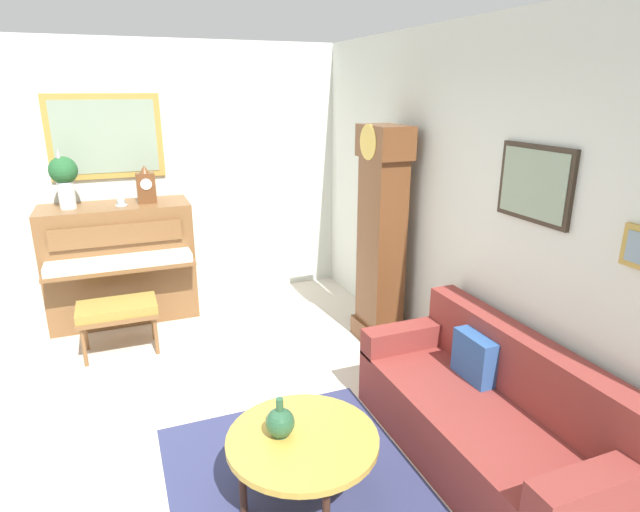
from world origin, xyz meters
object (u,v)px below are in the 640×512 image
(couch, at_px, (489,418))
(teacup, at_px, (121,203))
(coffee_table, at_px, (303,441))
(flower_vase, at_px, (64,176))
(grandfather_clock, at_px, (381,244))
(piano, at_px, (121,262))
(green_jug, at_px, (280,422))
(piano_bench, at_px, (117,311))
(mantel_clock, at_px, (146,186))

(couch, xyz_separation_m, teacup, (-3.19, -2.02, 0.92))
(coffee_table, bearing_deg, flower_vase, -157.63)
(grandfather_clock, bearing_deg, piano, -123.11)
(couch, distance_m, flower_vase, 4.26)
(coffee_table, distance_m, flower_vase, 3.55)
(coffee_table, bearing_deg, piano, -164.35)
(grandfather_clock, relative_size, flower_vase, 3.50)
(piano, bearing_deg, flower_vase, -89.76)
(couch, bearing_deg, piano, -147.21)
(couch, height_order, green_jug, couch)
(piano_bench, distance_m, mantel_clock, 1.32)
(piano, xyz_separation_m, couch, (3.24, 2.09, -0.30))
(piano_bench, bearing_deg, mantel_clock, 153.83)
(piano, distance_m, coffee_table, 3.24)
(piano, height_order, coffee_table, piano)
(piano_bench, relative_size, mantel_clock, 1.84)
(mantel_clock, height_order, teacup, mantel_clock)
(coffee_table, height_order, flower_vase, flower_vase)
(piano_bench, height_order, mantel_clock, mantel_clock)
(mantel_clock, relative_size, flower_vase, 0.66)
(mantel_clock, bearing_deg, piano_bench, -26.17)
(piano, xyz_separation_m, coffee_table, (3.11, 0.87, -0.23))
(couch, xyz_separation_m, coffee_table, (-0.13, -1.22, 0.07))
(coffee_table, relative_size, teacup, 7.59)
(green_jug, bearing_deg, piano_bench, -159.63)
(piano_bench, bearing_deg, teacup, 169.22)
(piano, height_order, green_jug, piano)
(piano_bench, distance_m, teacup, 1.13)
(piano_bench, xyz_separation_m, green_jug, (2.24, 0.83, 0.10))
(grandfather_clock, xyz_separation_m, mantel_clock, (-1.45, -1.91, 0.41))
(piano, distance_m, grandfather_clock, 2.69)
(couch, relative_size, mantel_clock, 5.00)
(grandfather_clock, bearing_deg, flower_vase, -118.84)
(piano_bench, relative_size, grandfather_clock, 0.34)
(teacup, height_order, green_jug, teacup)
(piano, bearing_deg, grandfather_clock, 56.89)
(piano, bearing_deg, coffee_table, 15.65)
(piano, xyz_separation_m, piano_bench, (0.81, -0.07, -0.20))
(piano, bearing_deg, green_jug, 13.98)
(coffee_table, xyz_separation_m, mantel_clock, (-3.11, -0.55, 0.99))
(teacup, bearing_deg, piano_bench, -10.78)
(mantel_clock, xyz_separation_m, flower_vase, (-0.00, -0.73, 0.14))
(mantel_clock, bearing_deg, grandfather_clock, 52.72)
(flower_vase, bearing_deg, green_jug, 20.95)
(teacup, bearing_deg, piano, -126.03)
(coffee_table, distance_m, green_jug, 0.17)
(grandfather_clock, relative_size, coffee_table, 2.31)
(grandfather_clock, bearing_deg, green_jug, -42.69)
(coffee_table, bearing_deg, piano_bench, -157.70)
(mantel_clock, bearing_deg, couch, 28.59)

